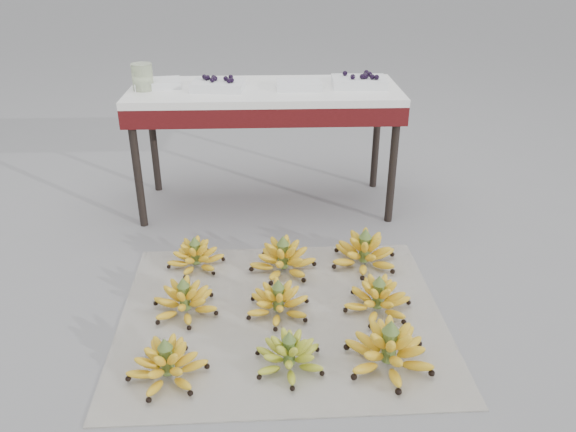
{
  "coord_description": "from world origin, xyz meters",
  "views": [
    {
      "loc": [
        0.06,
        -1.85,
        1.34
      ],
      "look_at": [
        0.14,
        0.19,
        0.31
      ],
      "focal_mm": 35.0,
      "sensor_mm": 36.0,
      "label": 1
    }
  ],
  "objects_px": {
    "bunch_mid_left": "(185,300)",
    "bunch_back_right": "(364,252)",
    "bunch_mid_center": "(278,302)",
    "bunch_back_left": "(196,256)",
    "bunch_front_left": "(167,364)",
    "bunch_front_center": "(289,355)",
    "glass_jar": "(142,77)",
    "bunch_mid_right": "(378,299)",
    "tray_right": "(299,85)",
    "tray_far_left": "(158,83)",
    "vendor_table": "(265,102)",
    "bunch_back_center": "(283,259)",
    "tray_far_right": "(359,81)",
    "bunch_front_right": "(389,350)",
    "newspaper_mat": "(282,316)",
    "tray_left": "(218,85)"
  },
  "relations": [
    {
      "from": "bunch_front_center",
      "to": "tray_right",
      "type": "distance_m",
      "value": 1.43
    },
    {
      "from": "bunch_back_right",
      "to": "vendor_table",
      "type": "xyz_separation_m",
      "value": [
        -0.43,
        0.66,
        0.51
      ]
    },
    {
      "from": "bunch_back_left",
      "to": "tray_far_right",
      "type": "relative_size",
      "value": 0.93
    },
    {
      "from": "bunch_back_left",
      "to": "vendor_table",
      "type": "distance_m",
      "value": 0.89
    },
    {
      "from": "bunch_mid_center",
      "to": "tray_far_right",
      "type": "height_order",
      "value": "tray_far_right"
    },
    {
      "from": "glass_jar",
      "to": "bunch_mid_right",
      "type": "bearing_deg",
      "value": -43.75
    },
    {
      "from": "bunch_mid_left",
      "to": "tray_right",
      "type": "bearing_deg",
      "value": 45.01
    },
    {
      "from": "bunch_mid_right",
      "to": "glass_jar",
      "type": "relative_size",
      "value": 2.65
    },
    {
      "from": "tray_far_left",
      "to": "bunch_back_center",
      "type": "bearing_deg",
      "value": -50.42
    },
    {
      "from": "bunch_front_center",
      "to": "tray_far_right",
      "type": "relative_size",
      "value": 1.16
    },
    {
      "from": "bunch_front_center",
      "to": "tray_far_right",
      "type": "distance_m",
      "value": 1.52
    },
    {
      "from": "bunch_mid_left",
      "to": "bunch_mid_right",
      "type": "distance_m",
      "value": 0.76
    },
    {
      "from": "bunch_mid_left",
      "to": "glass_jar",
      "type": "height_order",
      "value": "glass_jar"
    },
    {
      "from": "bunch_mid_center",
      "to": "bunch_back_left",
      "type": "xyz_separation_m",
      "value": [
        -0.36,
        0.36,
        -0.0
      ]
    },
    {
      "from": "bunch_mid_center",
      "to": "bunch_back_center",
      "type": "bearing_deg",
      "value": 64.4
    },
    {
      "from": "glass_jar",
      "to": "bunch_mid_left",
      "type": "bearing_deg",
      "value": -74.28
    },
    {
      "from": "bunch_mid_center",
      "to": "bunch_back_left",
      "type": "distance_m",
      "value": 0.51
    },
    {
      "from": "bunch_front_right",
      "to": "tray_far_left",
      "type": "xyz_separation_m",
      "value": [
        -0.94,
        1.35,
        0.6
      ]
    },
    {
      "from": "newspaper_mat",
      "to": "tray_far_left",
      "type": "relative_size",
      "value": 5.04
    },
    {
      "from": "bunch_mid_center",
      "to": "bunch_mid_right",
      "type": "distance_m",
      "value": 0.39
    },
    {
      "from": "bunch_front_left",
      "to": "tray_right",
      "type": "xyz_separation_m",
      "value": [
        0.51,
        1.32,
        0.61
      ]
    },
    {
      "from": "bunch_front_right",
      "to": "tray_right",
      "type": "relative_size",
      "value": 1.59
    },
    {
      "from": "bunch_mid_left",
      "to": "bunch_back_center",
      "type": "xyz_separation_m",
      "value": [
        0.39,
        0.29,
        0.01
      ]
    },
    {
      "from": "bunch_front_left",
      "to": "tray_far_left",
      "type": "xyz_separation_m",
      "value": [
        -0.2,
        1.38,
        0.61
      ]
    },
    {
      "from": "newspaper_mat",
      "to": "bunch_mid_right",
      "type": "relative_size",
      "value": 3.67
    },
    {
      "from": "bunch_front_left",
      "to": "bunch_front_center",
      "type": "relative_size",
      "value": 0.87
    },
    {
      "from": "tray_left",
      "to": "glass_jar",
      "type": "distance_m",
      "value": 0.37
    },
    {
      "from": "bunch_front_left",
      "to": "glass_jar",
      "type": "distance_m",
      "value": 1.5
    },
    {
      "from": "bunch_back_right",
      "to": "glass_jar",
      "type": "distance_m",
      "value": 1.37
    },
    {
      "from": "tray_far_left",
      "to": "tray_left",
      "type": "bearing_deg",
      "value": -11.57
    },
    {
      "from": "bunch_mid_left",
      "to": "bunch_front_center",
      "type": "bearing_deg",
      "value": -57.71
    },
    {
      "from": "tray_left",
      "to": "glass_jar",
      "type": "height_order",
      "value": "glass_jar"
    },
    {
      "from": "tray_right",
      "to": "tray_far_left",
      "type": "bearing_deg",
      "value": 175.25
    },
    {
      "from": "bunch_back_right",
      "to": "bunch_front_center",
      "type": "bearing_deg",
      "value": -132.39
    },
    {
      "from": "bunch_mid_left",
      "to": "bunch_back_right",
      "type": "bearing_deg",
      "value": 5.55
    },
    {
      "from": "vendor_table",
      "to": "bunch_front_center",
      "type": "bearing_deg",
      "value": -87.03
    },
    {
      "from": "newspaper_mat",
      "to": "tray_left",
      "type": "height_order",
      "value": "tray_left"
    },
    {
      "from": "bunch_mid_left",
      "to": "vendor_table",
      "type": "relative_size",
      "value": 0.24
    },
    {
      "from": "bunch_front_right",
      "to": "bunch_back_center",
      "type": "bearing_deg",
      "value": 109.14
    },
    {
      "from": "bunch_mid_right",
      "to": "tray_left",
      "type": "distance_m",
      "value": 1.33
    },
    {
      "from": "bunch_front_left",
      "to": "bunch_mid_right",
      "type": "relative_size",
      "value": 0.82
    },
    {
      "from": "bunch_front_right",
      "to": "tray_far_right",
      "type": "height_order",
      "value": "tray_far_right"
    },
    {
      "from": "newspaper_mat",
      "to": "bunch_mid_left",
      "type": "height_order",
      "value": "bunch_mid_left"
    },
    {
      "from": "bunch_mid_center",
      "to": "bunch_mid_left",
      "type": "bearing_deg",
      "value": 156.36
    },
    {
      "from": "bunch_mid_left",
      "to": "tray_far_left",
      "type": "xyz_separation_m",
      "value": [
        -0.21,
        1.02,
        0.61
      ]
    },
    {
      "from": "tray_far_right",
      "to": "glass_jar",
      "type": "relative_size",
      "value": 2.16
    },
    {
      "from": "bunch_mid_left",
      "to": "bunch_mid_right",
      "type": "xyz_separation_m",
      "value": [
        0.76,
        -0.02,
        0.0
      ]
    },
    {
      "from": "bunch_back_left",
      "to": "bunch_front_left",
      "type": "bearing_deg",
      "value": -89.22
    },
    {
      "from": "bunch_front_right",
      "to": "tray_right",
      "type": "distance_m",
      "value": 1.45
    },
    {
      "from": "bunch_back_left",
      "to": "newspaper_mat",
      "type": "bearing_deg",
      "value": -43.15
    }
  ]
}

